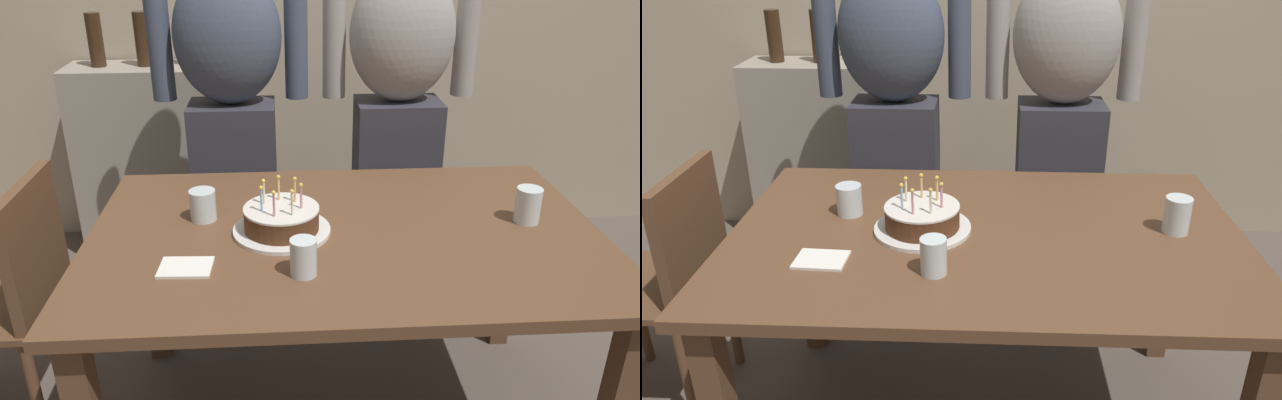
% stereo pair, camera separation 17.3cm
% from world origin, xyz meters
% --- Properties ---
extents(dining_table, '(1.50, 0.96, 0.74)m').
position_xyz_m(dining_table, '(0.00, 0.00, 0.64)').
color(dining_table, brown).
rests_on(dining_table, ground_plane).
extents(birthday_cake, '(0.29, 0.29, 0.16)m').
position_xyz_m(birthday_cake, '(-0.19, -0.00, 0.78)').
color(birthday_cake, white).
rests_on(birthday_cake, dining_table).
extents(water_glass_near, '(0.08, 0.08, 0.11)m').
position_xyz_m(water_glass_near, '(0.55, 0.02, 0.79)').
color(water_glass_near, silver).
rests_on(water_glass_near, dining_table).
extents(water_glass_far, '(0.07, 0.07, 0.10)m').
position_xyz_m(water_glass_far, '(-0.13, -0.24, 0.79)').
color(water_glass_far, silver).
rests_on(water_glass_far, dining_table).
extents(water_glass_side, '(0.08, 0.08, 0.09)m').
position_xyz_m(water_glass_side, '(-0.42, 0.10, 0.79)').
color(water_glass_side, silver).
rests_on(water_glass_side, dining_table).
extents(napkin_stack, '(0.14, 0.11, 0.01)m').
position_xyz_m(napkin_stack, '(-0.44, -0.19, 0.74)').
color(napkin_stack, white).
rests_on(napkin_stack, dining_table).
extents(person_man_bearded, '(0.61, 0.27, 1.66)m').
position_xyz_m(person_man_bearded, '(-0.38, 0.77, 0.87)').
color(person_man_bearded, '#33333D').
rests_on(person_man_bearded, ground_plane).
extents(person_woman_cardigan, '(0.61, 0.27, 1.66)m').
position_xyz_m(person_woman_cardigan, '(0.29, 0.77, 0.87)').
color(person_woman_cardigan, '#33333D').
rests_on(person_woman_cardigan, ground_plane).
extents(dining_chair, '(0.42, 0.42, 0.87)m').
position_xyz_m(dining_chair, '(-1.04, 0.10, 0.52)').
color(dining_chair, brown).
rests_on(dining_chair, ground_plane).
extents(shelf_cabinet, '(0.76, 0.30, 1.22)m').
position_xyz_m(shelf_cabinet, '(-0.81, 1.33, 0.49)').
color(shelf_cabinet, '#9E9384').
rests_on(shelf_cabinet, ground_plane).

